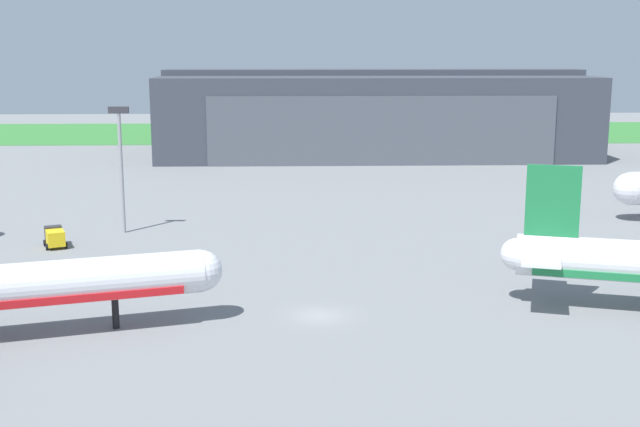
% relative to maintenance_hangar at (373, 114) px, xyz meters
% --- Properties ---
extents(ground_plane, '(440.00, 440.00, 0.00)m').
position_rel_maintenance_hangar_xyz_m(ground_plane, '(-14.95, -108.75, -8.50)').
color(ground_plane, slate).
extents(grass_field_strip, '(440.00, 56.00, 0.08)m').
position_rel_maintenance_hangar_xyz_m(grass_field_strip, '(-14.95, 45.16, -8.46)').
color(grass_field_strip, '#357B36').
rests_on(grass_field_strip, ground_plane).
extents(maintenance_hangar, '(88.14, 38.05, 17.91)m').
position_rel_maintenance_hangar_xyz_m(maintenance_hangar, '(0.00, 0.00, 0.00)').
color(maintenance_hangar, '#383D47').
rests_on(maintenance_hangar, ground_plane).
extents(fuel_bowser, '(3.25, 4.04, 2.23)m').
position_rel_maintenance_hangar_xyz_m(fuel_bowser, '(-44.25, -83.38, -7.30)').
color(fuel_bowser, '#2D2D33').
rests_on(fuel_bowser, ground_plane).
extents(apron_light_mast, '(2.40, 0.50, 15.40)m').
position_rel_maintenance_hangar_xyz_m(apron_light_mast, '(-37.91, -76.05, 0.76)').
color(apron_light_mast, '#99999E').
rests_on(apron_light_mast, ground_plane).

